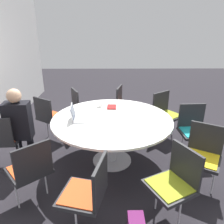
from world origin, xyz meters
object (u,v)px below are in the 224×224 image
(chair_8, at_px, (82,105))
(person_0, at_px, (19,122))
(chair_3, at_px, (175,180))
(chair_2, at_px, (88,190))
(chair_5, at_px, (193,127))
(chair_6, at_px, (165,111))
(coffee_cup, at_px, (100,105))
(chair_7, at_px, (125,103))
(chair_1, at_px, (30,168))
(chair_9, at_px, (50,115))
(spiral_notebook, at_px, (112,107))
(laptop, at_px, (78,116))
(chair_0, at_px, (2,137))
(chair_4, at_px, (203,152))

(chair_8, height_order, person_0, person_0)
(chair_3, bearing_deg, chair_2, 72.59)
(chair_5, relative_size, chair_6, 1.00)
(chair_3, height_order, coffee_cup, chair_3)
(chair_3, distance_m, chair_6, 1.98)
(chair_7, xyz_separation_m, chair_8, (-0.11, 0.88, 0.00))
(chair_1, distance_m, chair_8, 2.08)
(chair_9, relative_size, spiral_notebook, 4.01)
(person_0, bearing_deg, coffee_cup, 21.83)
(chair_2, relative_size, chair_3, 1.00)
(laptop, bearing_deg, chair_5, -88.48)
(coffee_cup, bearing_deg, chair_6, -74.32)
(chair_3, height_order, chair_8, same)
(chair_0, xyz_separation_m, chair_8, (1.33, -0.99, 0.00))
(chair_1, height_order, chair_4, same)
(chair_2, height_order, person_0, person_0)
(coffee_cup, bearing_deg, chair_2, 178.66)
(chair_3, xyz_separation_m, spiral_notebook, (1.58, 0.65, 0.23))
(chair_3, relative_size, chair_5, 1.00)
(chair_5, bearing_deg, laptop, 2.39)
(chair_7, height_order, laptop, laptop)
(chair_9, bearing_deg, person_0, -74.30)
(chair_2, xyz_separation_m, chair_8, (2.43, 0.35, 0.00))
(chair_2, height_order, chair_4, same)
(chair_3, xyz_separation_m, chair_8, (2.28, 1.25, 0.00))
(chair_2, bearing_deg, chair_9, 38.15)
(spiral_notebook, bearing_deg, chair_9, 79.67)
(chair_9, height_order, coffee_cup, chair_9)
(spiral_notebook, height_order, coffee_cup, coffee_cup)
(chair_5, height_order, chair_6, same)
(person_0, relative_size, coffee_cup, 14.36)
(chair_2, height_order, coffee_cup, chair_2)
(chair_0, relative_size, chair_5, 1.00)
(laptop, distance_m, spiral_notebook, 0.71)
(person_0, bearing_deg, chair_8, 54.56)
(chair_5, bearing_deg, spiral_notebook, -16.99)
(person_0, bearing_deg, chair_4, -15.76)
(chair_7, height_order, coffee_cup, chair_7)
(person_0, relative_size, laptop, 3.70)
(chair_7, relative_size, spiral_notebook, 4.01)
(chair_2, height_order, chair_9, same)
(chair_2, distance_m, chair_7, 2.60)
(chair_3, bearing_deg, chair_0, 40.01)
(chair_3, distance_m, laptop, 1.61)
(spiral_notebook, bearing_deg, laptop, 134.15)
(coffee_cup, bearing_deg, chair_3, -152.02)
(chair_9, distance_m, laptop, 0.97)
(chair_1, bearing_deg, chair_5, -16.06)
(chair_3, distance_m, chair_5, 1.42)
(chair_0, bearing_deg, spiral_notebook, 17.82)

